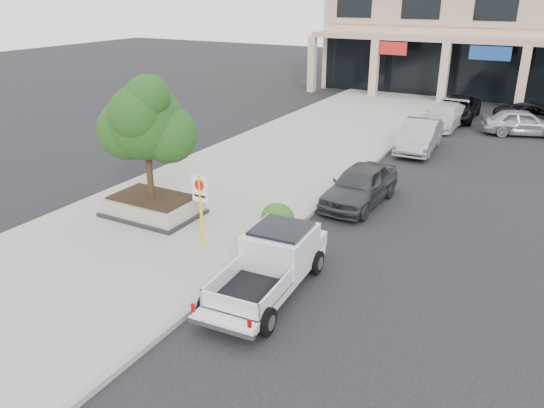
{
  "coord_description": "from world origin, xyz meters",
  "views": [
    {
      "loc": [
        5.61,
        -11.23,
        7.4
      ],
      "look_at": [
        -1.43,
        1.5,
        1.52
      ],
      "focal_mm": 35.0,
      "sensor_mm": 36.0,
      "label": 1
    }
  ],
  "objects_px": {
    "lot_car_a": "(522,122)",
    "lot_car_d": "(544,117)",
    "planter_tree": "(151,122)",
    "curb_car_a": "(360,185)",
    "pickup_truck": "(267,267)",
    "planter": "(153,206)",
    "curb_car_c": "(444,116)",
    "no_parking_sign": "(201,202)",
    "curb_car_d": "(457,108)",
    "curb_car_b": "(419,136)"
  },
  "relations": [
    {
      "from": "planter",
      "to": "lot_car_a",
      "type": "bearing_deg",
      "value": 61.79
    },
    {
      "from": "planter_tree",
      "to": "curb_car_a",
      "type": "relative_size",
      "value": 0.93
    },
    {
      "from": "planter_tree",
      "to": "pickup_truck",
      "type": "distance_m",
      "value": 6.8
    },
    {
      "from": "curb_car_b",
      "to": "curb_car_c",
      "type": "height_order",
      "value": "curb_car_b"
    },
    {
      "from": "planter_tree",
      "to": "curb_car_a",
      "type": "height_order",
      "value": "planter_tree"
    },
    {
      "from": "planter",
      "to": "pickup_truck",
      "type": "bearing_deg",
      "value": -21.95
    },
    {
      "from": "curb_car_d",
      "to": "lot_car_d",
      "type": "relative_size",
      "value": 0.95
    },
    {
      "from": "curb_car_c",
      "to": "lot_car_d",
      "type": "bearing_deg",
      "value": 26.48
    },
    {
      "from": "lot_car_a",
      "to": "lot_car_d",
      "type": "relative_size",
      "value": 0.79
    },
    {
      "from": "lot_car_a",
      "to": "pickup_truck",
      "type": "bearing_deg",
      "value": 150.69
    },
    {
      "from": "planter",
      "to": "curb_car_c",
      "type": "relative_size",
      "value": 0.69
    },
    {
      "from": "curb_car_a",
      "to": "pickup_truck",
      "type": "bearing_deg",
      "value": -86.6
    },
    {
      "from": "planter",
      "to": "curb_car_a",
      "type": "bearing_deg",
      "value": 39.49
    },
    {
      "from": "lot_car_a",
      "to": "lot_car_d",
      "type": "height_order",
      "value": "lot_car_d"
    },
    {
      "from": "no_parking_sign",
      "to": "lot_car_d",
      "type": "bearing_deg",
      "value": 69.92
    },
    {
      "from": "curb_car_d",
      "to": "curb_car_c",
      "type": "bearing_deg",
      "value": -95.5
    },
    {
      "from": "lot_car_a",
      "to": "lot_car_d",
      "type": "bearing_deg",
      "value": -45.68
    },
    {
      "from": "curb_car_b",
      "to": "curb_car_c",
      "type": "distance_m",
      "value": 5.53
    },
    {
      "from": "planter",
      "to": "curb_car_c",
      "type": "distance_m",
      "value": 19.37
    },
    {
      "from": "planter",
      "to": "pickup_truck",
      "type": "xyz_separation_m",
      "value": [
        5.87,
        -2.37,
        0.29
      ]
    },
    {
      "from": "no_parking_sign",
      "to": "curb_car_b",
      "type": "relative_size",
      "value": 0.5
    },
    {
      "from": "curb_car_c",
      "to": "lot_car_a",
      "type": "distance_m",
      "value": 4.13
    },
    {
      "from": "no_parking_sign",
      "to": "curb_car_d",
      "type": "distance_m",
      "value": 22.44
    },
    {
      "from": "planter",
      "to": "lot_car_a",
      "type": "xyz_separation_m",
      "value": [
        10.03,
        18.7,
        0.23
      ]
    },
    {
      "from": "planter",
      "to": "lot_car_d",
      "type": "distance_m",
      "value": 23.3
    },
    {
      "from": "pickup_truck",
      "to": "lot_car_d",
      "type": "xyz_separation_m",
      "value": [
        5.12,
        22.91,
        -0.04
      ]
    },
    {
      "from": "no_parking_sign",
      "to": "pickup_truck",
      "type": "relative_size",
      "value": 0.47
    },
    {
      "from": "planter",
      "to": "lot_car_a",
      "type": "distance_m",
      "value": 21.23
    },
    {
      "from": "curb_car_a",
      "to": "curb_car_d",
      "type": "distance_m",
      "value": 16.18
    },
    {
      "from": "curb_car_b",
      "to": "no_parking_sign",
      "type": "bearing_deg",
      "value": -104.87
    },
    {
      "from": "pickup_truck",
      "to": "planter_tree",
      "type": "bearing_deg",
      "value": 152.84
    },
    {
      "from": "planter",
      "to": "lot_car_d",
      "type": "bearing_deg",
      "value": 61.85
    },
    {
      "from": "curb_car_d",
      "to": "lot_car_d",
      "type": "xyz_separation_m",
      "value": [
        4.87,
        -0.41,
        0.04
      ]
    },
    {
      "from": "planter",
      "to": "no_parking_sign",
      "type": "distance_m",
      "value": 3.47
    },
    {
      "from": "planter",
      "to": "lot_car_d",
      "type": "height_order",
      "value": "lot_car_d"
    },
    {
      "from": "no_parking_sign",
      "to": "curb_car_c",
      "type": "bearing_deg",
      "value": 81.65
    },
    {
      "from": "pickup_truck",
      "to": "curb_car_a",
      "type": "relative_size",
      "value": 1.14
    },
    {
      "from": "planter_tree",
      "to": "curb_car_b",
      "type": "relative_size",
      "value": 0.88
    },
    {
      "from": "lot_car_a",
      "to": "planter_tree",
      "type": "bearing_deg",
      "value": 133.77
    },
    {
      "from": "curb_car_b",
      "to": "lot_car_d",
      "type": "xyz_separation_m",
      "value": [
        5.1,
        7.64,
        -0.02
      ]
    },
    {
      "from": "curb_car_a",
      "to": "lot_car_a",
      "type": "xyz_separation_m",
      "value": [
        4.24,
        13.93,
        -0.03
      ]
    },
    {
      "from": "curb_car_d",
      "to": "lot_car_a",
      "type": "bearing_deg",
      "value": -30.72
    },
    {
      "from": "pickup_truck",
      "to": "curb_car_b",
      "type": "bearing_deg",
      "value": 86.46
    },
    {
      "from": "curb_car_d",
      "to": "planter_tree",
      "type": "bearing_deg",
      "value": -106.87
    },
    {
      "from": "curb_car_c",
      "to": "lot_car_a",
      "type": "bearing_deg",
      "value": 7.61
    },
    {
      "from": "lot_car_d",
      "to": "curb_car_a",
      "type": "bearing_deg",
      "value": -176.12
    },
    {
      "from": "curb_car_a",
      "to": "curb_car_c",
      "type": "bearing_deg",
      "value": 92.26
    },
    {
      "from": "curb_car_a",
      "to": "curb_car_b",
      "type": "distance_m",
      "value": 8.13
    },
    {
      "from": "curb_car_b",
      "to": "curb_car_d",
      "type": "relative_size",
      "value": 0.92
    },
    {
      "from": "pickup_truck",
      "to": "curb_car_a",
      "type": "xyz_separation_m",
      "value": [
        -0.08,
        7.14,
        -0.04
      ]
    }
  ]
}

